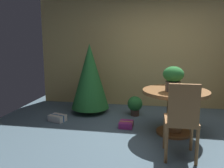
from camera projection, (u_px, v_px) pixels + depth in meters
ground_plane at (168, 145)px, 3.45m from camera, size 6.60×6.60×0.00m
back_wall_panel at (164, 52)px, 5.35m from camera, size 6.00×0.10×2.60m
round_dining_table at (175, 104)px, 3.82m from camera, size 1.08×1.08×0.75m
flower_vase at (173, 77)px, 3.67m from camera, size 0.33×0.33×0.40m
wooden_chair_near at (182, 117)px, 2.94m from camera, size 0.42×0.46×1.04m
holiday_tree at (90, 76)px, 4.93m from camera, size 0.82×0.82×1.50m
gift_box_purple at (126, 124)px, 4.18m from camera, size 0.25×0.26×0.11m
gift_box_cream at (57, 118)px, 4.51m from camera, size 0.36×0.30×0.13m
potted_plant at (135, 105)px, 4.82m from camera, size 0.31×0.31×0.41m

